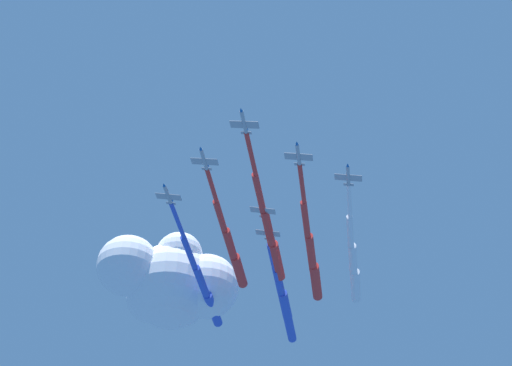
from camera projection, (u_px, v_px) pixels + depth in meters
name	position (u px, v px, depth m)	size (l,w,h in m)	color
jet_lead	(269.00, 232.00, 224.50)	(51.15, 68.49, 4.15)	#9EA3AD
jet_port_inner	(312.00, 255.00, 230.08)	(49.32, 68.24, 4.20)	#9EA3AD
jet_starboard_inner	(231.00, 247.00, 229.79)	(44.81, 59.85, 4.17)	#9EA3AD
jet_port_mid	(353.00, 262.00, 235.45)	(45.54, 62.52, 4.20)	#9EA3AD
jet_starboard_mid	(203.00, 285.00, 245.09)	(51.61, 69.06, 4.25)	#9EA3AD
jet_port_outer	(280.00, 284.00, 247.10)	(45.02, 60.34, 4.28)	#9EA3AD
jet_starboard_outer	(285.00, 306.00, 259.43)	(48.26, 65.16, 4.24)	#9EA3AD
cloud_puff	(170.00, 282.00, 264.33)	(55.98, 43.71, 36.82)	white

